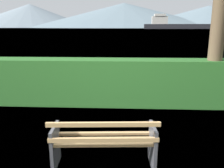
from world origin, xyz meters
TOP-DOWN VIEW (x-y plane):
  - ground_plane at (0.00, 0.00)m, footprint 1400.00×1400.00m
  - water_surface at (0.00, 306.60)m, footprint 620.00×620.00m
  - park_bench at (0.00, -0.06)m, footprint 1.66×0.67m
  - hedge_row at (0.00, 3.06)m, footprint 7.19×0.78m
  - cargo_ship_large at (58.04, 247.23)m, footprint 87.67×14.38m
  - distant_hills at (-2.70, 553.01)m, footprint 760.36×412.28m

SIDE VIEW (x-z plane):
  - ground_plane at x=0.00m, z-range 0.00..0.00m
  - water_surface at x=0.00m, z-range 0.00..0.00m
  - park_bench at x=0.00m, z-range -0.01..0.86m
  - hedge_row at x=0.00m, z-range 0.00..1.30m
  - cargo_ship_large at x=58.04m, z-range -3.30..11.67m
  - distant_hills at x=-2.70m, z-range -2.20..54.73m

